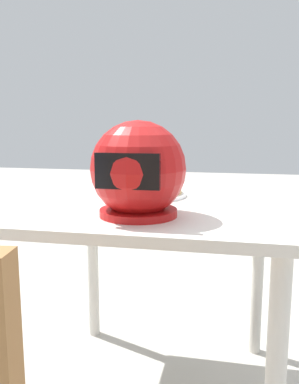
% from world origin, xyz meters
% --- Properties ---
extents(dining_table, '(0.86, 0.90, 0.74)m').
position_xyz_m(dining_table, '(0.00, 0.00, 0.64)').
color(dining_table, beige).
rests_on(dining_table, ground).
extents(pizza_plate, '(0.30, 0.30, 0.01)m').
position_xyz_m(pizza_plate, '(0.05, -0.06, 0.75)').
color(pizza_plate, white).
rests_on(pizza_plate, dining_table).
extents(pizza, '(0.27, 0.27, 0.05)m').
position_xyz_m(pizza, '(0.05, -0.06, 0.77)').
color(pizza, tan).
rests_on(pizza, pizza_plate).
extents(motorcycle_helmet, '(0.26, 0.26, 0.26)m').
position_xyz_m(motorcycle_helmet, '(0.00, 0.25, 0.87)').
color(motorcycle_helmet, '#B21414').
rests_on(motorcycle_helmet, dining_table).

